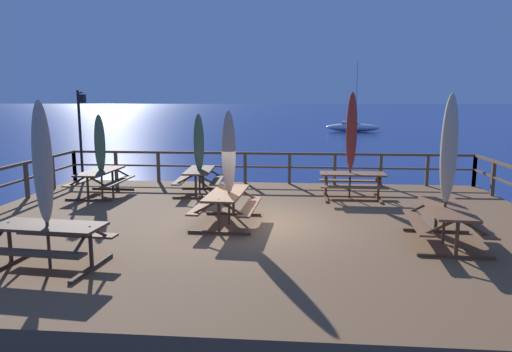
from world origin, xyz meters
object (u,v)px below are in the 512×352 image
Objects in this scene: picnic_table_mid_right at (101,177)px; patio_umbrella_tall_back_left at (43,163)px; picnic_table_back_right at (227,201)px; picnic_table_mid_left at (352,180)px; picnic_table_front_right at (200,176)px; patio_umbrella_short_mid at (449,150)px; patio_umbrella_short_front at (229,153)px; picnic_table_back_left at (446,217)px; lamp_post_hooked at (81,123)px; sailboat_distant at (353,127)px; patio_umbrella_tall_mid_right at (352,131)px; patio_umbrella_tall_mid_left at (100,144)px; picnic_table_front_left at (49,236)px; patio_umbrella_short_back at (199,143)px.

patio_umbrella_tall_back_left is (1.69, -6.22, 1.29)m from picnic_table_mid_right.
picnic_table_mid_left is (3.27, 3.16, -0.01)m from picnic_table_back_right.
picnic_table_front_right is 7.69m from patio_umbrella_short_mid.
patio_umbrella_short_front is (0.06, -0.04, 1.13)m from picnic_table_back_right.
lamp_post_hooked is at bearing 150.15° from picnic_table_back_left.
picnic_table_back_right is 43.96m from sailboat_distant.
picnic_table_back_left is 44.53m from sailboat_distant.
picnic_table_mid_left is 0.65× the size of patio_umbrella_tall_back_left.
patio_umbrella_short_mid is at bearing -71.98° from patio_umbrella_tall_mid_right.
patio_umbrella_short_front is at bearing 49.49° from patio_umbrella_tall_back_left.
lamp_post_hooked reaches higher than patio_umbrella_tall_mid_left.
picnic_table_back_left is at bearing -29.85° from lamp_post_hooked.
picnic_table_mid_right is at bearing -106.80° from sailboat_distant.
patio_umbrella_short_front is 5.35m from patio_umbrella_tall_mid_left.
sailboat_distant is (10.48, 46.39, -0.81)m from picnic_table_front_left.
picnic_table_back_right is at bearing -34.83° from picnic_table_mid_right.
picnic_table_front_left is 7.59m from picnic_table_back_left.
patio_umbrella_tall_back_left is 6.47m from patio_umbrella_tall_mid_left.
sailboat_distant is at bearing 70.67° from lamp_post_hooked.
patio_umbrella_short_front is 44.02m from sailboat_distant.
patio_umbrella_tall_mid_left is (-4.31, 3.04, 1.00)m from picnic_table_back_right.
picnic_table_back_right is at bearing 50.50° from patio_umbrella_tall_back_left.
picnic_table_back_right is 4.77m from patio_umbrella_tall_mid_right.
picnic_table_front_left is 0.67× the size of patio_umbrella_short_mid.
patio_umbrella_tall_mid_right is (-1.46, 4.40, 1.42)m from picnic_table_back_left.
picnic_table_mid_left and picnic_table_front_right have the same top height.
patio_umbrella_short_front is at bearing -39.93° from lamp_post_hooked.
picnic_table_front_right is (-1.36, 3.47, -0.01)m from picnic_table_back_right.
picnic_table_mid_right is 3.17m from patio_umbrella_short_back.
sailboat_distant reaches higher than picnic_table_mid_left.
patio_umbrella_tall_mid_left is at bearing -51.69° from lamp_post_hooked.
lamp_post_hooked is (-10.34, 5.94, 1.55)m from picnic_table_back_left.
picnic_table_back_left is at bearing -71.71° from patio_umbrella_tall_mid_right.
picnic_table_front_left is at bearing -164.89° from picnic_table_back_left.
picnic_table_back_right and picnic_table_mid_right have the same top height.
patio_umbrella_tall_mid_right is 4.61m from patio_umbrella_short_back.
picnic_table_front_left is 47.57m from sailboat_distant.
patio_umbrella_tall_mid_right is at bearing 45.26° from picnic_table_back_right.
patio_umbrella_short_mid reaches higher than patio_umbrella_short_back.
picnic_table_mid_right is 0.80× the size of patio_umbrella_short_front.
patio_umbrella_short_back is (-4.64, 0.36, 1.01)m from picnic_table_mid_left.
picnic_table_front_right is (2.97, 0.45, -0.01)m from picnic_table_mid_right.
lamp_post_hooked is at bearing 140.07° from patio_umbrella_short_front.
picnic_table_mid_right is 0.69× the size of patio_umbrella_tall_mid_right.
patio_umbrella_short_front is at bearing -67.85° from picnic_table_front_right.
patio_umbrella_short_front is 0.83× the size of lamp_post_hooked.
picnic_table_mid_right is 1.00m from patio_umbrella_tall_mid_left.
patio_umbrella_tall_mid_right is (5.87, 6.38, 1.42)m from picnic_table_front_left.
lamp_post_hooked is (-10.31, 5.91, 0.18)m from patio_umbrella_short_mid.
patio_umbrella_short_back reaches higher than picnic_table_back_left.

